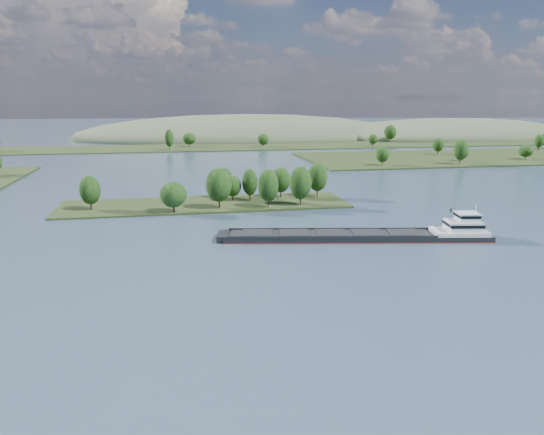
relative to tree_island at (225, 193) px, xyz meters
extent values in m
plane|color=#34435B|center=(-7.16, -58.20, -4.55)|extent=(1800.00, 1800.00, 0.00)
cube|color=#213015|center=(-7.16, 1.80, -4.55)|extent=(100.00, 30.00, 1.20)
cylinder|color=black|center=(13.65, -8.96, -1.83)|extent=(0.50, 0.50, 4.25)
ellipsoid|color=black|center=(13.65, -8.96, 3.57)|extent=(7.14, 7.14, 10.92)
cylinder|color=black|center=(0.87, 13.20, -2.15)|extent=(0.50, 0.50, 3.60)
ellipsoid|color=black|center=(0.87, 13.20, 2.43)|extent=(7.26, 7.26, 9.26)
cylinder|color=black|center=(-2.85, -7.14, -1.72)|extent=(0.50, 0.50, 4.47)
ellipsoid|color=black|center=(-2.85, -7.14, 3.96)|extent=(8.85, 8.85, 11.49)
cylinder|color=black|center=(3.18, 5.42, -2.45)|extent=(0.50, 0.50, 3.01)
ellipsoid|color=black|center=(3.18, 5.42, 1.38)|extent=(6.39, 6.39, 7.73)
cylinder|color=black|center=(-18.03, -10.89, -2.31)|extent=(0.50, 0.50, 3.29)
ellipsoid|color=black|center=(-18.03, -10.89, 1.87)|extent=(8.67, 8.67, 8.45)
cylinder|color=black|center=(-44.96, -1.89, -2.06)|extent=(0.50, 0.50, 3.79)
ellipsoid|color=black|center=(-44.96, -1.89, 2.76)|extent=(6.84, 6.84, 9.74)
cylinder|color=black|center=(9.37, 4.02, -2.04)|extent=(0.50, 0.50, 3.82)
ellipsoid|color=black|center=(9.37, 4.02, 2.81)|extent=(5.61, 5.61, 9.82)
cylinder|color=black|center=(35.50, 7.10, -1.85)|extent=(0.50, 0.50, 4.20)
ellipsoid|color=black|center=(35.50, 7.10, 3.49)|extent=(7.32, 7.32, 10.80)
cylinder|color=black|center=(25.21, -7.53, -1.74)|extent=(0.50, 0.50, 4.43)
ellipsoid|color=black|center=(25.21, -7.53, 3.89)|extent=(7.69, 7.69, 11.39)
cylinder|color=black|center=(21.78, 8.65, -2.11)|extent=(0.50, 0.50, 3.67)
ellipsoid|color=black|center=(21.78, 8.65, 2.56)|extent=(7.23, 7.23, 9.45)
cylinder|color=black|center=(95.82, 89.72, -2.04)|extent=(0.50, 0.50, 3.41)
ellipsoid|color=black|center=(95.82, 89.72, 2.29)|extent=(7.28, 7.28, 8.77)
cylinder|color=black|center=(192.15, 101.13, -2.34)|extent=(0.50, 0.50, 2.83)
ellipsoid|color=black|center=(192.15, 101.13, 1.26)|extent=(8.44, 8.44, 7.27)
cylinder|color=black|center=(140.47, 86.41, -1.45)|extent=(0.50, 0.50, 4.59)
ellipsoid|color=black|center=(140.47, 86.41, 4.38)|extent=(7.85, 7.85, 11.80)
cylinder|color=black|center=(150.24, 100.00, -2.29)|extent=(0.50, 0.50, 2.92)
ellipsoid|color=black|center=(150.24, 100.00, 1.42)|extent=(6.24, 6.24, 7.50)
cylinder|color=black|center=(154.36, 137.56, -2.00)|extent=(0.50, 0.50, 3.50)
ellipsoid|color=black|center=(154.36, 137.56, 2.45)|extent=(7.14, 7.14, 9.00)
cylinder|color=black|center=(237.01, 148.56, -1.90)|extent=(0.50, 0.50, 3.70)
ellipsoid|color=black|center=(237.01, 148.56, 2.80)|extent=(6.24, 6.24, 9.51)
cube|color=#213015|center=(-7.16, 221.80, -4.55)|extent=(900.00, 60.00, 1.20)
cylinder|color=black|center=(135.23, 203.00, -2.40)|extent=(0.50, 0.50, 3.10)
ellipsoid|color=black|center=(135.23, 203.00, 1.54)|extent=(7.11, 7.11, 7.96)
cylinder|color=black|center=(-2.85, 226.21, -2.22)|extent=(0.50, 0.50, 3.46)
ellipsoid|color=black|center=(-2.85, 226.21, 2.19)|extent=(9.72, 9.72, 8.91)
cylinder|color=black|center=(164.43, 238.14, -1.60)|extent=(0.50, 0.50, 4.70)
ellipsoid|color=black|center=(164.43, 238.14, 4.38)|extent=(10.07, 10.07, 12.09)
cylinder|color=black|center=(51.62, 212.59, -2.30)|extent=(0.50, 0.50, 3.29)
ellipsoid|color=black|center=(51.62, 212.59, 1.88)|extent=(8.20, 8.20, 8.47)
cylinder|color=black|center=(-17.90, 202.33, -1.52)|extent=(0.50, 0.50, 4.87)
ellipsoid|color=black|center=(-17.90, 202.33, 4.67)|extent=(6.22, 6.22, 12.52)
ellipsoid|color=#455339|center=(252.84, 291.80, -4.55)|extent=(260.00, 140.00, 36.00)
ellipsoid|color=#455339|center=(52.84, 321.80, -4.55)|extent=(320.00, 160.00, 44.00)
cube|color=black|center=(29.64, -52.32, -4.11)|extent=(71.43, 21.44, 1.95)
cube|color=maroon|center=(29.64, -52.32, -4.50)|extent=(71.64, 21.65, 0.22)
cube|color=black|center=(23.43, -46.77, -2.86)|extent=(54.19, 10.20, 0.71)
cube|color=black|center=(21.87, -55.33, -2.86)|extent=(54.19, 10.20, 0.71)
cube|color=black|center=(22.65, -51.05, -3.00)|extent=(53.81, 17.39, 0.27)
cube|color=black|center=(3.45, -47.56, -2.73)|extent=(9.16, 8.59, 0.31)
cube|color=black|center=(13.05, -49.31, -2.73)|extent=(9.16, 8.59, 0.31)
cube|color=black|center=(22.65, -51.05, -2.73)|extent=(9.16, 8.59, 0.31)
cube|color=black|center=(32.26, -52.80, -2.73)|extent=(9.16, 8.59, 0.31)
cube|color=black|center=(41.86, -54.55, -2.73)|extent=(9.16, 8.59, 0.31)
cube|color=black|center=(-5.72, -45.89, -3.75)|extent=(4.05, 8.33, 1.77)
cylinder|color=black|center=(-4.85, -46.05, -2.51)|extent=(0.25, 0.25, 1.95)
cube|color=silver|center=(56.70, -57.25, -2.60)|extent=(15.49, 10.92, 1.06)
cube|color=silver|center=(57.58, -57.41, -0.82)|extent=(10.00, 8.57, 2.66)
cube|color=black|center=(57.58, -57.41, -0.47)|extent=(10.21, 8.78, 0.80)
cube|color=silver|center=(58.45, -57.57, 1.49)|extent=(6.19, 6.19, 1.95)
cube|color=black|center=(58.45, -57.57, 1.84)|extent=(6.40, 6.40, 0.71)
cube|color=silver|center=(58.45, -57.57, 2.55)|extent=(6.60, 6.60, 0.18)
cylinder|color=silver|center=(60.63, -57.96, 3.62)|extent=(0.21, 0.21, 2.31)
cylinder|color=black|center=(55.43, -54.31, 2.73)|extent=(0.52, 0.52, 1.06)
camera|label=1|loc=(-19.10, -182.56, 32.46)|focal=35.00mm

